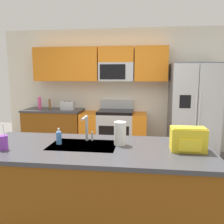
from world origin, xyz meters
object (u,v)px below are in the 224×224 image
object	(u,v)px
toaster	(68,106)
soap_dispenser	(59,138)
refrigerator	(193,111)
bottle_pink	(40,103)
pepper_mill	(50,104)
sink_faucet	(87,126)
drink_cup_purple	(3,143)
backpack	(188,139)
range_oven	(114,132)
paper_towel_roll	(120,133)

from	to	relation	value
toaster	soap_dispenser	distance (m)	2.53
toaster	refrigerator	bearing A→B (deg)	-0.44
bottle_pink	soap_dispenser	size ratio (longest dim) A/B	1.52
refrigerator	bottle_pink	xyz separation A→B (m)	(-3.19, 0.06, 0.10)
pepper_mill	soap_dispenser	bearing A→B (deg)	-65.98
sink_faucet	drink_cup_purple	distance (m)	0.83
refrigerator	toaster	xyz separation A→B (m)	(-2.55, 0.02, 0.07)
soap_dispenser	backpack	world-z (taller)	backpack
sink_faucet	soap_dispenser	bearing A→B (deg)	-151.66
drink_cup_purple	refrigerator	bearing A→B (deg)	49.04
range_oven	refrigerator	world-z (taller)	refrigerator
pepper_mill	paper_towel_roll	world-z (taller)	paper_towel_roll
range_oven	paper_towel_roll	bearing A→B (deg)	-81.66
sink_faucet	paper_towel_roll	bearing A→B (deg)	-12.52
backpack	soap_dispenser	bearing A→B (deg)	177.77
bottle_pink	sink_faucet	world-z (taller)	sink_faucet
sink_faucet	paper_towel_roll	world-z (taller)	sink_faucet
toaster	drink_cup_purple	world-z (taller)	drink_cup_purple
paper_towel_roll	drink_cup_purple	bearing A→B (deg)	-164.16
drink_cup_purple	range_oven	bearing A→B (deg)	74.95
sink_faucet	backpack	size ratio (longest dim) A/B	0.88
toaster	paper_towel_roll	xyz separation A→B (m)	(1.33, -2.38, 0.03)
pepper_mill	sink_faucet	world-z (taller)	sink_faucet
range_oven	toaster	world-z (taller)	range_oven
pepper_mill	soap_dispenser	distance (m)	2.72
pepper_mill	bottle_pink	size ratio (longest dim) A/B	0.85
toaster	backpack	size ratio (longest dim) A/B	0.87
range_oven	pepper_mill	world-z (taller)	pepper_mill
refrigerator	bottle_pink	distance (m)	3.19
pepper_mill	refrigerator	bearing A→B (deg)	-1.34
toaster	backpack	xyz separation A→B (m)	(1.98, -2.49, 0.03)
sink_faucet	paper_towel_roll	xyz separation A→B (m)	(0.37, -0.08, -0.05)
backpack	sink_faucet	bearing A→B (deg)	169.44
refrigerator	toaster	distance (m)	2.55
range_oven	refrigerator	distance (m)	1.65
range_oven	soap_dispenser	world-z (taller)	range_oven
range_oven	paper_towel_roll	size ratio (longest dim) A/B	5.67
range_oven	drink_cup_purple	xyz separation A→B (m)	(-0.74, -2.74, 0.53)
bottle_pink	backpack	xyz separation A→B (m)	(2.62, -2.53, -0.01)
pepper_mill	paper_towel_roll	distance (m)	2.99
backpack	drink_cup_purple	bearing A→B (deg)	-173.45
toaster	paper_towel_roll	size ratio (longest dim) A/B	1.17
toaster	pepper_mill	world-z (taller)	pepper_mill
bottle_pink	soap_dispenser	world-z (taller)	bottle_pink
pepper_mill	paper_towel_roll	xyz separation A→B (m)	(1.74, -2.43, 0.01)
toaster	paper_towel_roll	world-z (taller)	paper_towel_roll
toaster	bottle_pink	world-z (taller)	bottle_pink
toaster	pepper_mill	bearing A→B (deg)	173.10
sink_faucet	drink_cup_purple	size ratio (longest dim) A/B	1.08
sink_faucet	bottle_pink	bearing A→B (deg)	124.31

